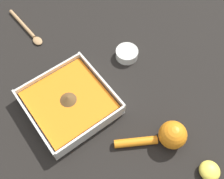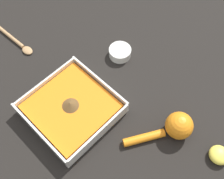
% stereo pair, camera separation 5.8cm
% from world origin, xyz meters
% --- Properties ---
extents(ground_plane, '(4.00, 4.00, 0.00)m').
position_xyz_m(ground_plane, '(0.00, 0.00, 0.00)').
color(ground_plane, black).
extents(square_dish, '(0.23, 0.23, 0.05)m').
position_xyz_m(square_dish, '(-0.00, 0.01, 0.02)').
color(square_dish, silver).
rests_on(square_dish, ground_plane).
extents(spice_bowl, '(0.07, 0.07, 0.03)m').
position_xyz_m(spice_bowl, '(0.04, -0.23, 0.01)').
color(spice_bowl, silver).
rests_on(spice_bowl, ground_plane).
extents(lemon_squeezer, '(0.12, 0.17, 0.07)m').
position_xyz_m(lemon_squeezer, '(-0.24, -0.14, 0.03)').
color(lemon_squeezer, orange).
rests_on(lemon_squeezer, ground_plane).
extents(lemon_half, '(0.05, 0.05, 0.03)m').
position_xyz_m(lemon_half, '(-0.37, -0.17, 0.01)').
color(lemon_half, '#EFDB4C').
rests_on(lemon_half, ground_plane).
extents(wooden_spoon, '(0.20, 0.03, 0.01)m').
position_xyz_m(wooden_spoon, '(0.33, -0.03, 0.01)').
color(wooden_spoon, tan).
rests_on(wooden_spoon, ground_plane).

